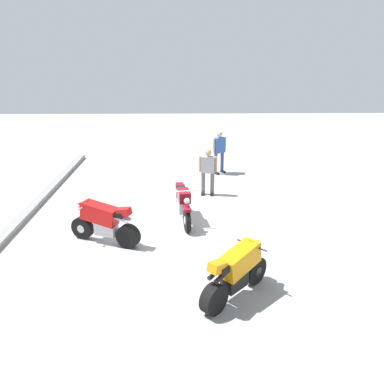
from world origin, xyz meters
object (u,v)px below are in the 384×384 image
Objects in this scene: motorcycle_red_sportbike at (104,221)px; motorcycle_maroon_cruiser at (183,203)px; person_in_blue_shirt at (219,149)px; person_in_gray_shirt at (208,170)px; motorcycle_orange_sportbike at (237,271)px.

motorcycle_maroon_cruiser is at bearing -123.85° from motorcycle_red_sportbike.
person_in_blue_shirt is 1.08× the size of person_in_gray_shirt.
person_in_gray_shirt is (3.47, -2.83, 0.29)m from motorcycle_red_sportbike.
person_in_blue_shirt reaches higher than motorcycle_orange_sportbike.
person_in_blue_shirt reaches higher than motorcycle_maroon_cruiser.
motorcycle_orange_sportbike is 0.97× the size of person_in_gray_shirt.
motorcycle_red_sportbike and motorcycle_orange_sportbike have the same top height.
motorcycle_red_sportbike is (-1.36, 2.00, 0.07)m from motorcycle_maroon_cruiser.
motorcycle_maroon_cruiser is 2.42m from motorcycle_red_sportbike.
motorcycle_orange_sportbike reaches higher than motorcycle_maroon_cruiser.
person_in_gray_shirt is at bearing 149.77° from motorcycle_maroon_cruiser.
motorcycle_red_sportbike is at bearing -64.53° from motorcycle_maroon_cruiser.
motorcycle_maroon_cruiser is at bearing -52.24° from person_in_blue_shirt.
motorcycle_maroon_cruiser is 1.23× the size of person_in_blue_shirt.
motorcycle_orange_sportbike is 5.85m from person_in_gray_shirt.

